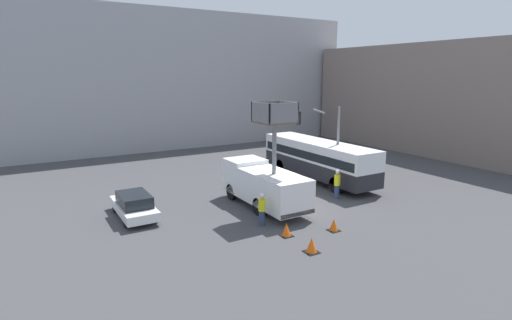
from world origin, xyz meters
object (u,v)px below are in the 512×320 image
Objects in this scene: traffic_light_pole at (323,133)px; traffic_cone_near_truck at (312,245)px; traffic_cone_far_side at (334,225)px; utility_truck at (264,182)px; parked_car_curbside at (134,205)px; city_bus at (318,157)px; traffic_cone_mid_road at (286,230)px; road_worker_directing at (337,184)px; road_worker_near_truck at (262,209)px.

traffic_cone_near_truck is at bearing -131.95° from traffic_light_pole.
traffic_cone_near_truck reaches higher than traffic_cone_far_side.
traffic_cone_far_side is at bearing -77.43° from utility_truck.
parked_car_curbside is (-5.68, 8.54, 0.38)m from traffic_cone_near_truck.
traffic_light_pole is (6.10, 2.01, 2.26)m from utility_truck.
city_bus reaches higher than traffic_cone_mid_road.
parked_car_curbside reaches higher than traffic_cone_mid_road.
city_bus is 4.63m from road_worker_directing.
utility_truck is 3.56× the size of road_worker_directing.
traffic_light_pole is at bearing -98.41° from road_worker_near_truck.
parked_car_curbside is (-13.22, 0.15, -3.07)m from traffic_light_pole.
road_worker_near_truck is 2.76× the size of traffic_cone_far_side.
parked_car_curbside is (-7.12, 2.16, -0.81)m from utility_truck.
parked_car_curbside is (-8.23, 7.13, 0.41)m from traffic_cone_far_side.
traffic_light_pole is at bearing 140.77° from city_bus.
road_worker_near_truck is at bearing 112.58° from city_bus.
parked_car_curbside is at bearing 179.34° from traffic_light_pole.
traffic_cone_near_truck is at bearing -102.76° from utility_truck.
traffic_light_pole is 9.40m from road_worker_near_truck.
city_bus is 1.89× the size of traffic_light_pole.
traffic_cone_near_truck is (-6.37, -5.47, -0.62)m from road_worker_directing.
road_worker_near_truck is 0.40× the size of parked_car_curbside.
city_bus is at bearing 4.56° from parked_car_curbside.
traffic_cone_far_side is at bearing -125.57° from traffic_light_pole.
city_bus is 10.09m from traffic_cone_far_side.
road_worker_near_truck reaches higher than traffic_cone_near_truck.
road_worker_near_truck is at bearing 140.93° from road_worker_directing.
road_worker_directing is (-1.18, -2.92, -2.83)m from traffic_light_pole.
road_worker_near_truck is 3.77m from traffic_cone_far_side.
utility_truck reaches higher than city_bus.
road_worker_near_truck is at bearing -123.83° from utility_truck.
traffic_light_pole is 4.23m from road_worker_directing.
utility_truck is at bearing 102.57° from traffic_cone_far_side.
parked_car_curbside is at bearing 163.10° from utility_truck.
traffic_light_pole is at bearing 18.25° from utility_truck.
road_worker_near_truck is at bearing 99.10° from traffic_cone_mid_road.
utility_truck is 3.80× the size of road_worker_near_truck.
utility_truck is 1.20× the size of traffic_light_pole.
road_worker_near_truck is 1.94m from traffic_cone_mid_road.
traffic_cone_mid_road is (0.09, 2.08, -0.02)m from traffic_cone_near_truck.
traffic_cone_mid_road is (-1.36, -4.30, -1.21)m from utility_truck.
city_bus reaches higher than parked_car_curbside.
traffic_cone_mid_road is 2.55m from traffic_cone_far_side.
road_worker_near_truck is 2.50× the size of traffic_cone_near_truck.
traffic_cone_far_side is 0.15× the size of parked_car_curbside.
traffic_cone_far_side is (-4.99, -6.98, -3.48)m from traffic_light_pole.
city_bus is 16.48× the size of traffic_cone_far_side.
traffic_cone_far_side is (-5.64, -8.23, -1.44)m from city_bus.
traffic_cone_mid_road is at bearing 156.01° from road_worker_directing.
utility_truck is 5.23m from traffic_cone_far_side.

